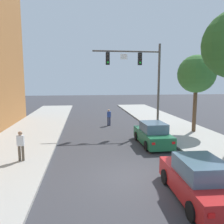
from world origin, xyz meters
The scene contains 7 objects.
ground_plane centered at (0.00, 0.00, 0.00)m, with size 120.00×120.00×0.00m, color #38383D.
traffic_signal_mast centered at (2.95, 9.78, 5.31)m, with size 5.97×0.38×7.50m.
car_lead_green centered at (2.67, 5.18, 0.72)m, with size 1.87×4.26×1.60m.
car_following_red centered at (2.14, -2.08, 0.72)m, with size 1.96×4.30×1.60m.
pedestrian_sidewalk_left_walker centered at (-5.48, 2.62, 1.06)m, with size 0.36×0.22×1.64m.
pedestrian_crossing_road centered at (0.41, 12.23, 0.91)m, with size 0.36×0.22×1.64m.
street_tree_second centered at (7.25, 8.13, 4.98)m, with size 3.12×3.12×6.43m.
Camera 1 is at (-2.11, -9.52, 4.45)m, focal length 35.76 mm.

